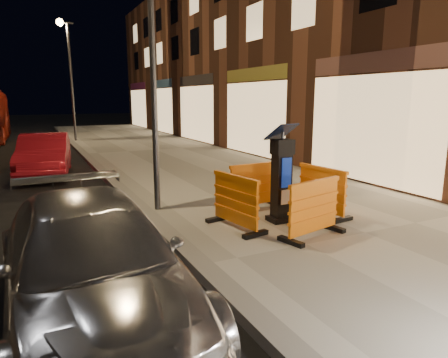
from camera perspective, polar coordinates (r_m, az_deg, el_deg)
name	(u,v)px	position (r m, az deg, el deg)	size (l,w,h in m)	color
ground_plane	(204,274)	(5.71, -2.87, -13.45)	(120.00, 120.00, 0.00)	black
sidewalk	(365,237)	(7.31, 19.49, -7.79)	(6.00, 60.00, 0.15)	#9B988D
kerb	(204,269)	(5.68, -2.88, -12.76)	(0.30, 60.00, 0.15)	slate
parking_kiosk	(282,176)	(7.37, 8.22, 0.41)	(0.54, 0.54, 1.71)	black
barrier_front	(314,209)	(6.71, 12.70, -4.17)	(1.22, 0.50, 0.95)	orange
barrier_back	(255,186)	(8.23, 4.43, -1.02)	(1.22, 0.50, 0.95)	orange
barrier_kerbside	(235,202)	(6.97, 1.65, -3.30)	(1.22, 0.50, 0.95)	orange
barrier_bldgside	(322,191)	(8.01, 13.78, -1.67)	(1.22, 0.50, 0.95)	orange
car_silver	(95,315)	(4.97, -17.94, -18.06)	(1.82, 4.47, 1.30)	silver
car_red	(47,175)	(13.82, -24.02, 0.49)	(1.38, 3.97, 1.31)	#AA1423
street_lamp_mid	(153,58)	(8.12, -10.17, 16.59)	(0.12, 0.12, 6.00)	#3F3F44
street_lamp_far	(72,83)	(22.89, -20.94, 12.65)	(0.12, 0.12, 6.00)	#3F3F44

